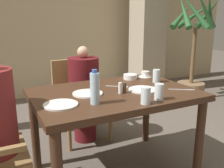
% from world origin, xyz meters
% --- Properties ---
extents(wall_back, '(8.00, 0.06, 2.80)m').
position_xyz_m(wall_back, '(0.00, 2.60, 1.40)').
color(wall_back, '#C6B289').
rests_on(wall_back, ground_plane).
extents(pillar_stone, '(0.48, 0.48, 2.70)m').
position_xyz_m(pillar_stone, '(1.70, 2.01, 1.35)').
color(pillar_stone, tan).
rests_on(pillar_stone, ground_plane).
extents(dining_table, '(1.29, 0.88, 0.73)m').
position_xyz_m(dining_table, '(0.00, 0.00, 0.64)').
color(dining_table, '#422819').
rests_on(dining_table, ground_plane).
extents(chair_far_side, '(0.53, 0.53, 0.86)m').
position_xyz_m(chair_far_side, '(0.00, 0.84, 0.46)').
color(chair_far_side, olive).
rests_on(chair_far_side, ground_plane).
extents(diner_in_far_chair, '(0.32, 0.32, 1.03)m').
position_xyz_m(diner_in_far_chair, '(-0.00, 0.70, 0.53)').
color(diner_in_far_chair, '#5B1419').
rests_on(diner_in_far_chair, ground_plane).
extents(potted_palm, '(0.75, 0.74, 1.71)m').
position_xyz_m(potted_palm, '(2.04, 1.23, 0.70)').
color(potted_palm, '#896B4C').
rests_on(potted_palm, ground_plane).
extents(plate_main_left, '(0.23, 0.23, 0.01)m').
position_xyz_m(plate_main_left, '(-0.22, 0.02, 0.74)').
color(plate_main_left, white).
rests_on(plate_main_left, dining_table).
extents(plate_main_right, '(0.23, 0.23, 0.01)m').
position_xyz_m(plate_main_right, '(-0.48, -0.14, 0.74)').
color(plate_main_right, white).
rests_on(plate_main_right, dining_table).
extents(plate_dessert_center, '(0.23, 0.23, 0.01)m').
position_xyz_m(plate_dessert_center, '(0.22, -0.08, 0.74)').
color(plate_dessert_center, white).
rests_on(plate_dessert_center, dining_table).
extents(teacup_with_saucer, '(0.13, 0.13, 0.06)m').
position_xyz_m(teacup_with_saucer, '(0.51, 0.31, 0.76)').
color(teacup_with_saucer, white).
rests_on(teacup_with_saucer, dining_table).
extents(bowl_small, '(0.13, 0.13, 0.05)m').
position_xyz_m(bowl_small, '(0.33, 0.30, 0.76)').
color(bowl_small, white).
rests_on(bowl_small, dining_table).
extents(water_bottle, '(0.07, 0.07, 0.24)m').
position_xyz_m(water_bottle, '(-0.26, -0.21, 0.85)').
color(water_bottle, silver).
rests_on(water_bottle, dining_table).
extents(glass_tall_near, '(0.07, 0.07, 0.12)m').
position_xyz_m(glass_tall_near, '(0.48, 0.09, 0.79)').
color(glass_tall_near, silver).
rests_on(glass_tall_near, dining_table).
extents(glass_tall_mid, '(0.07, 0.07, 0.12)m').
position_xyz_m(glass_tall_mid, '(0.05, -0.37, 0.79)').
color(glass_tall_mid, silver).
rests_on(glass_tall_mid, dining_table).
extents(glass_tall_far, '(0.07, 0.07, 0.12)m').
position_xyz_m(glass_tall_far, '(0.18, -0.33, 0.79)').
color(glass_tall_far, silver).
rests_on(glass_tall_far, dining_table).
extents(salt_shaker, '(0.03, 0.03, 0.09)m').
position_xyz_m(salt_shaker, '(0.01, -0.07, 0.78)').
color(salt_shaker, white).
rests_on(salt_shaker, dining_table).
extents(pepper_shaker, '(0.03, 0.03, 0.08)m').
position_xyz_m(pepper_shaker, '(0.05, -0.07, 0.78)').
color(pepper_shaker, '#4C3D2D').
rests_on(pepper_shaker, dining_table).
extents(fork_beside_plate, '(0.16, 0.14, 0.00)m').
position_xyz_m(fork_beside_plate, '(0.10, 0.10, 0.74)').
color(fork_beside_plate, silver).
rests_on(fork_beside_plate, dining_table).
extents(knife_beside_plate, '(0.18, 0.13, 0.00)m').
position_xyz_m(knife_beside_plate, '(0.52, -0.22, 0.74)').
color(knife_beside_plate, silver).
rests_on(knife_beside_plate, dining_table).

